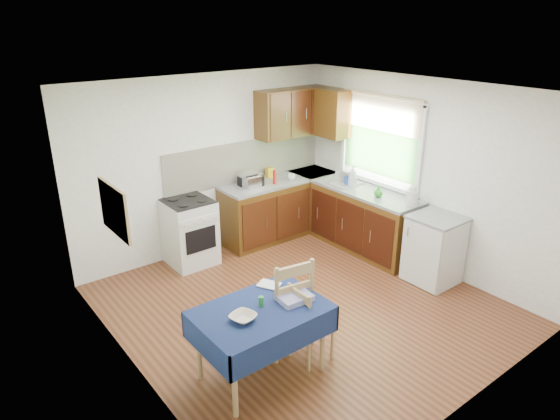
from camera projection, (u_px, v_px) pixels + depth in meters
floor at (303, 305)px, 5.91m from camera, size 4.20×4.20×0.00m
ceiling at (307, 91)px, 4.99m from camera, size 4.00×4.20×0.02m
wall_back at (208, 165)px, 6.99m from camera, size 4.00×0.02×2.50m
wall_front at (479, 284)px, 3.91m from camera, size 4.00×0.02×2.50m
wall_left at (129, 259)px, 4.31m from camera, size 0.02×4.20×2.50m
wall_right at (420, 174)px, 6.59m from camera, size 0.02×4.20×2.50m
base_cabinets at (318, 214)px, 7.45m from camera, size 1.90×2.30×0.86m
worktop_back at (280, 181)px, 7.51m from camera, size 1.90×0.60×0.04m
worktop_right at (366, 192)px, 7.03m from camera, size 0.60×1.70×0.04m
worktop_corner at (312, 173)px, 7.88m from camera, size 0.60×0.60×0.04m
splashback at (247, 160)px, 7.37m from camera, size 2.70×0.02×0.60m
upper_cabinets at (305, 113)px, 7.42m from camera, size 1.20×0.85×0.70m
stove at (190, 232)px, 6.77m from camera, size 0.60×0.61×0.92m
window at (380, 135)px, 6.94m from camera, size 0.04×1.48×1.26m
fridge at (434, 249)px, 6.31m from camera, size 0.58×0.60×0.89m
corkboard at (114, 210)px, 4.42m from camera, size 0.04×0.62×0.47m
dining_table at (261, 319)px, 4.57m from camera, size 1.19×0.81×0.72m
chair_far at (287, 302)px, 4.93m from camera, size 0.54×0.54×1.06m
chair_near at (308, 321)px, 4.83m from camera, size 0.38×0.38×0.84m
toaster at (252, 182)px, 7.11m from camera, size 0.24×0.15×0.18m
sandwich_press at (251, 180)px, 7.19m from camera, size 0.30×0.26×0.18m
sauce_bottle at (275, 177)px, 7.26m from camera, size 0.05×0.05×0.21m
yellow_packet at (270, 173)px, 7.56m from camera, size 0.12×0.09×0.15m
dish_rack at (346, 183)px, 7.27m from camera, size 0.42×0.32×0.20m
kettle at (412, 196)px, 6.46m from camera, size 0.16×0.16×0.26m
cup at (291, 177)px, 7.46m from camera, size 0.13×0.13×0.09m
soap_bottle_a at (352, 176)px, 7.12m from camera, size 0.14×0.14×0.31m
soap_bottle_b at (348, 179)px, 7.21m from camera, size 0.12×0.12×0.19m
soap_bottle_c at (378, 192)px, 6.75m from camera, size 0.17×0.17×0.15m
plate_bowl at (243, 317)px, 4.36m from camera, size 0.27×0.27×0.05m
book at (266, 289)px, 4.85m from camera, size 0.24×0.26×0.02m
spice_jar at (261, 301)px, 4.56m from camera, size 0.05×0.05×0.10m
tea_towel at (294, 297)px, 4.66m from camera, size 0.33×0.27×0.06m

